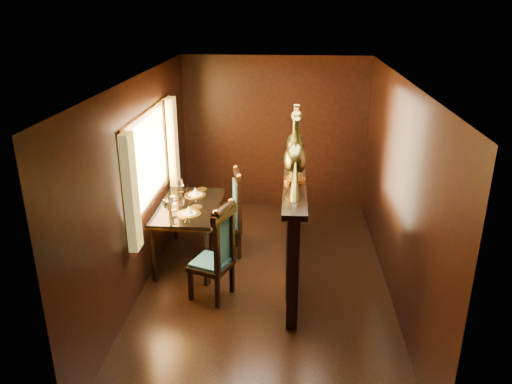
# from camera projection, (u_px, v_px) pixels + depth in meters

# --- Properties ---
(ground) EXTENTS (5.00, 5.00, 0.00)m
(ground) POSITION_uv_depth(u_px,v_px,m) (266.00, 280.00, 6.29)
(ground) COLOR black
(ground) RESTS_ON ground
(room_shell) EXTENTS (3.04, 5.04, 2.52)m
(room_shell) POSITION_uv_depth(u_px,v_px,m) (260.00, 160.00, 5.74)
(room_shell) COLOR black
(room_shell) RESTS_ON ground
(partition) EXTENTS (0.26, 2.70, 1.36)m
(partition) POSITION_uv_depth(u_px,v_px,m) (293.00, 219.00, 6.29)
(partition) COLOR black
(partition) RESTS_ON ground
(dining_table) EXTENTS (0.82, 1.34, 0.99)m
(dining_table) POSITION_uv_depth(u_px,v_px,m) (188.00, 210.00, 6.55)
(dining_table) COLOR black
(dining_table) RESTS_ON ground
(chair_left) EXTENTS (0.57, 0.58, 1.22)m
(chair_left) POSITION_uv_depth(u_px,v_px,m) (219.00, 250.00, 5.68)
(chair_left) COLOR black
(chair_left) RESTS_ON ground
(chair_right) EXTENTS (0.53, 0.55, 1.22)m
(chair_right) POSITION_uv_depth(u_px,v_px,m) (233.00, 211.00, 6.74)
(chair_right) COLOR black
(chair_right) RESTS_ON ground
(peacock_left) EXTENTS (0.27, 0.72, 0.85)m
(peacock_left) POSITION_uv_depth(u_px,v_px,m) (296.00, 146.00, 5.54)
(peacock_left) COLOR #16432D
(peacock_left) RESTS_ON partition
(peacock_right) EXTENTS (0.23, 0.62, 0.74)m
(peacock_right) POSITION_uv_depth(u_px,v_px,m) (296.00, 134.00, 6.23)
(peacock_right) COLOR #16432D
(peacock_right) RESTS_ON partition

